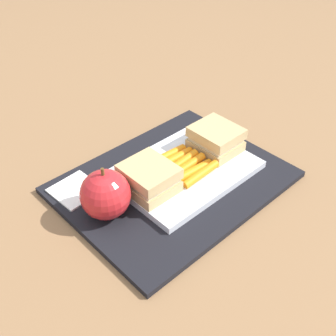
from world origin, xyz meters
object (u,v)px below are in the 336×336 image
at_px(sandwich_half_right, 149,178).
at_px(carrot_sticks_bundle, 184,164).
at_px(food_tray, 184,170).
at_px(sandwich_half_left, 216,139).
at_px(paper_napkin, 76,190).
at_px(apple, 105,195).

relative_size(sandwich_half_right, carrot_sticks_bundle, 0.91).
xyz_separation_m(food_tray, sandwich_half_left, (-0.08, 0.00, 0.03)).
bearing_deg(food_tray, carrot_sticks_bundle, -23.76).
bearing_deg(carrot_sticks_bundle, sandwich_half_right, 0.06).
bearing_deg(paper_napkin, apple, 95.11).
bearing_deg(paper_napkin, sandwich_half_left, 159.47).
height_order(food_tray, sandwich_half_right, sandwich_half_right).
distance_m(sandwich_half_left, carrot_sticks_bundle, 0.08).
height_order(sandwich_half_right, carrot_sticks_bundle, sandwich_half_right).
bearing_deg(food_tray, sandwich_half_left, 180.00).
xyz_separation_m(sandwich_half_left, apple, (0.23, -0.01, 0.00)).
height_order(apple, paper_napkin, apple).
bearing_deg(carrot_sticks_bundle, paper_napkin, -29.12).
xyz_separation_m(carrot_sticks_bundle, paper_napkin, (0.16, -0.09, -0.02)).
bearing_deg(food_tray, apple, -4.45).
height_order(carrot_sticks_bundle, paper_napkin, carrot_sticks_bundle).
bearing_deg(carrot_sticks_bundle, food_tray, 156.24).
relative_size(sandwich_half_left, sandwich_half_right, 1.00).
height_order(sandwich_half_right, apple, apple).
bearing_deg(apple, food_tray, 175.55).
bearing_deg(carrot_sticks_bundle, sandwich_half_left, 179.94).
xyz_separation_m(food_tray, paper_napkin, (0.16, -0.09, -0.00)).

